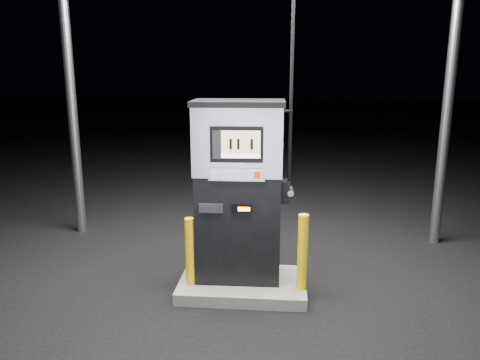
{
  "coord_description": "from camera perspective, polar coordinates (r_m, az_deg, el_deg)",
  "views": [
    {
      "loc": [
        0.45,
        -5.51,
        2.79
      ],
      "look_at": [
        -0.03,
        0.0,
        1.46
      ],
      "focal_mm": 35.0,
      "sensor_mm": 36.0,
      "label": 1
    }
  ],
  "objects": [
    {
      "name": "bollard_left",
      "position": [
        5.87,
        -6.12,
        -8.66
      ],
      "size": [
        0.15,
        0.15,
        0.86
      ],
      "primitive_type": "cylinder",
      "rotation": [
        0.0,
        0.0,
        -0.32
      ],
      "color": "yellow",
      "rests_on": "pump_island"
    },
    {
      "name": "fuel_dispenser",
      "position": [
        5.82,
        -0.13,
        -1.2
      ],
      "size": [
        1.25,
        0.69,
        4.7
      ],
      "rotation": [
        0.0,
        0.0,
        0.02
      ],
      "color": "black",
      "rests_on": "pump_island"
    },
    {
      "name": "pump_island",
      "position": [
        6.16,
        0.33,
        -12.66
      ],
      "size": [
        1.6,
        1.0,
        0.15
      ],
      "primitive_type": "cube",
      "color": "slate",
      "rests_on": "ground"
    },
    {
      "name": "ground",
      "position": [
        6.19,
        0.33,
        -13.28
      ],
      "size": [
        80.0,
        80.0,
        0.0
      ],
      "primitive_type": "plane",
      "color": "black",
      "rests_on": "ground"
    },
    {
      "name": "bollard_right",
      "position": [
        5.75,
        7.63,
        -8.74
      ],
      "size": [
        0.14,
        0.14,
        0.95
      ],
      "primitive_type": "cylinder",
      "rotation": [
        0.0,
        0.0,
        -0.12
      ],
      "color": "yellow",
      "rests_on": "pump_island"
    }
  ]
}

